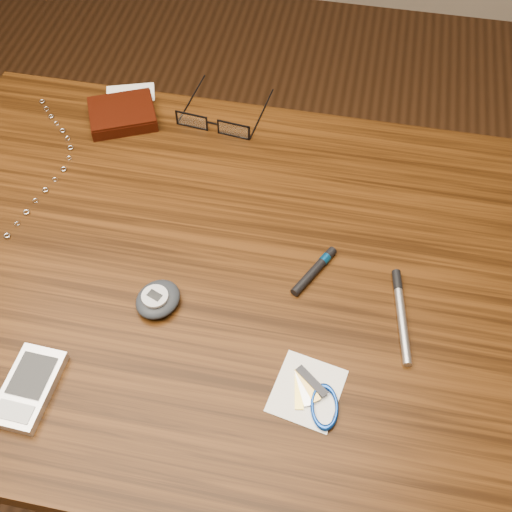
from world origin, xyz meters
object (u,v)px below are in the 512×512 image
(desk, at_px, (235,310))
(pda_phone, at_px, (29,388))
(wallet_and_card, at_px, (123,114))
(pedometer, at_px, (158,299))
(silver_pen, at_px, (401,309))
(notepad_keys, at_px, (316,398))
(eyeglasses, at_px, (214,123))

(desk, xyz_separation_m, pda_phone, (-0.21, -0.22, 0.11))
(wallet_and_card, distance_m, pedometer, 0.38)
(wallet_and_card, height_order, silver_pen, wallet_and_card)
(wallet_and_card, height_order, pda_phone, wallet_and_card)
(desk, distance_m, notepad_keys, 0.24)
(eyeglasses, relative_size, silver_pen, 1.03)
(eyeglasses, distance_m, pda_phone, 0.51)
(wallet_and_card, distance_m, pda_phone, 0.50)
(wallet_and_card, xyz_separation_m, eyeglasses, (0.16, 0.01, 0.00))
(wallet_and_card, distance_m, notepad_keys, 0.59)
(eyeglasses, bearing_deg, notepad_keys, -62.36)
(notepad_keys, bearing_deg, silver_pen, 57.83)
(pda_phone, relative_size, pedometer, 1.36)
(notepad_keys, height_order, silver_pen, silver_pen)
(notepad_keys, bearing_deg, desk, 130.13)
(pda_phone, height_order, silver_pen, pda_phone)
(notepad_keys, bearing_deg, wallet_and_card, 131.64)
(desk, relative_size, wallet_and_card, 6.07)
(eyeglasses, height_order, notepad_keys, eyeglasses)
(desk, xyz_separation_m, notepad_keys, (0.14, -0.17, 0.11))
(wallet_and_card, relative_size, pedometer, 2.04)
(wallet_and_card, bearing_deg, desk, -47.47)
(pda_phone, xyz_separation_m, notepad_keys, (0.35, 0.06, -0.00))
(eyeglasses, relative_size, notepad_keys, 1.44)
(desk, bearing_deg, pda_phone, -132.64)
(wallet_and_card, bearing_deg, pedometer, -64.61)
(pedometer, bearing_deg, desk, 39.60)
(wallet_and_card, height_order, eyeglasses, eyeglasses)
(desk, distance_m, pedometer, 0.16)
(pda_phone, bearing_deg, notepad_keys, 9.33)
(eyeglasses, distance_m, pedometer, 0.35)
(eyeglasses, xyz_separation_m, silver_pen, (0.33, -0.30, -0.01))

